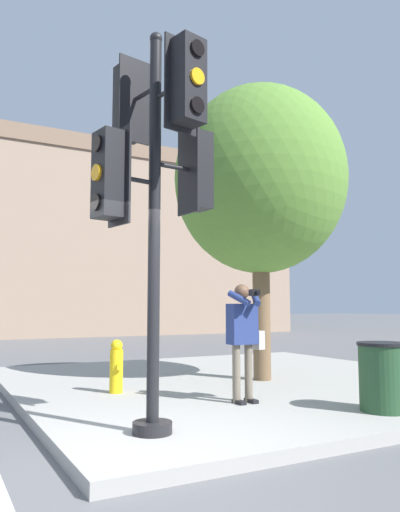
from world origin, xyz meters
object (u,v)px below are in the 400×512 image
Objects in this scene: person_photographer at (244,331)px; street_tree at (260,180)px; traffic_signal_pole at (156,162)px; fire_hydrant at (116,366)px; trash_bin at (383,376)px.

street_tree is (1.47, 1.64, 2.70)m from person_photographer.
traffic_signal_pole is 0.80× the size of street_tree.
traffic_signal_pole is at bearing -141.03° from street_tree.
traffic_signal_pole is 5.43× the size of fire_hydrant.
person_photographer is at bearing 133.09° from trash_bin.
traffic_signal_pole is at bearing 173.34° from trash_bin.
traffic_signal_pole is 2.78m from person_photographer.
fire_hydrant is at bearing -178.58° from street_tree.
traffic_signal_pole is at bearing -151.15° from person_photographer.
traffic_signal_pole reaches higher than person_photographer.
traffic_signal_pole is 4.23m from street_tree.
street_tree is at bearing 38.97° from traffic_signal_pole.
person_photographer is (1.76, 0.97, -1.92)m from traffic_signal_pole.
street_tree is 6.35× the size of trash_bin.
person_photographer is 2.01× the size of fire_hydrant.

